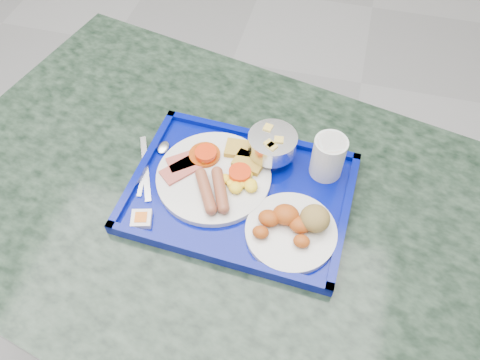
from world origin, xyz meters
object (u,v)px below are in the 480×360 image
object	(u,v)px
tray	(240,193)
fruit_bowl	(272,144)
bread_plate	(294,226)
table	(220,246)
juice_cup	(328,156)
main_plate	(217,175)

from	to	relation	value
tray	fruit_bowl	xyz separation A→B (m)	(0.04, 0.10, 0.05)
tray	bread_plate	bearing A→B (deg)	-27.88
table	tray	xyz separation A→B (m)	(0.04, 0.02, 0.21)
table	juice_cup	size ratio (longest dim) A/B	14.77
tray	bread_plate	world-z (taller)	bread_plate
tray	bread_plate	xyz separation A→B (m)	(0.12, -0.07, 0.02)
fruit_bowl	juice_cup	size ratio (longest dim) A/B	1.09
main_plate	bread_plate	size ratio (longest dim) A/B	1.36
bread_plate	table	bearing A→B (deg)	165.55
fruit_bowl	table	bearing A→B (deg)	-125.07
tray	fruit_bowl	world-z (taller)	fruit_bowl
table	main_plate	world-z (taller)	main_plate
fruit_bowl	juice_cup	xyz separation A→B (m)	(0.12, -0.01, 0.00)
table	fruit_bowl	size ratio (longest dim) A/B	13.60
juice_cup	tray	bearing A→B (deg)	-149.28
table	bread_plate	xyz separation A→B (m)	(0.17, -0.04, 0.23)
tray	main_plate	xyz separation A→B (m)	(-0.05, 0.02, 0.02)
tray	bread_plate	distance (m)	0.14
bread_plate	fruit_bowl	xyz separation A→B (m)	(-0.08, 0.17, 0.03)
table	tray	distance (m)	0.22
bread_plate	tray	bearing A→B (deg)	152.12
tray	main_plate	world-z (taller)	main_plate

